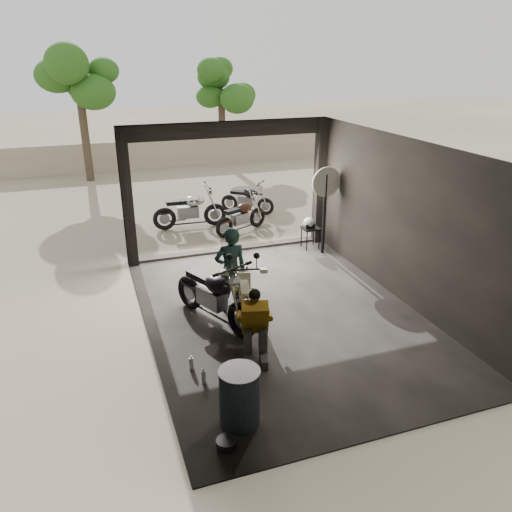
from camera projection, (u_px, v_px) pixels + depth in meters
ground at (281, 315)px, 9.52m from camera, size 80.00×80.00×0.00m
garage at (272, 243)px, 9.51m from camera, size 7.00×7.13×3.20m
boundary_wall at (160, 154)px, 21.52m from camera, size 18.00×0.30×1.20m
tree_left at (77, 72)px, 18.02m from camera, size 2.20×2.20×5.60m
tree_right at (221, 80)px, 21.26m from camera, size 2.20×2.20×5.00m
main_bike at (241, 287)px, 9.20m from camera, size 1.15×1.99×1.24m
left_bike at (213, 291)px, 9.02m from camera, size 1.48×2.05×1.28m
outside_bike_a at (190, 207)px, 14.02m from camera, size 1.85×0.83×1.23m
outside_bike_b at (241, 214)px, 13.70m from camera, size 1.71×1.28×1.07m
outside_bike_c at (247, 197)px, 15.36m from camera, size 1.56×1.40×1.01m
rider at (231, 270)px, 9.35m from camera, size 0.64×0.44×1.70m
mechanic at (255, 328)px, 7.95m from camera, size 0.76×0.90×1.13m
stool at (311, 230)px, 12.56m from camera, size 0.41×0.41×0.56m
helmet at (309, 223)px, 12.47m from camera, size 0.30×0.31×0.27m
oil_drum at (240, 398)px, 6.57m from camera, size 0.65×0.65×0.83m
sign_post at (325, 197)px, 11.88m from camera, size 0.73×0.08×2.18m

